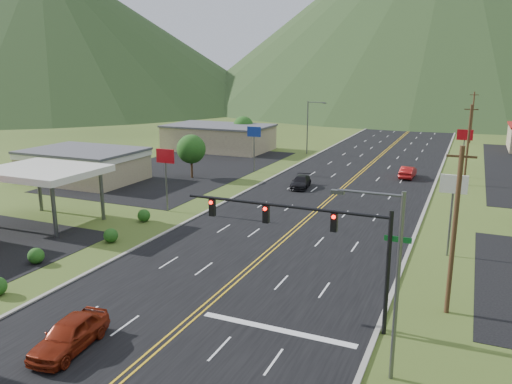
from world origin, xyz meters
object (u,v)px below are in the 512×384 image
at_px(streetlight_west, 309,124).
at_px(gas_canopy, 43,172).
at_px(car_dark_mid, 301,182).
at_px(streetlight_east, 391,274).
at_px(traffic_signal, 316,232).
at_px(car_red_far, 408,172).
at_px(car_red_near, 70,335).

height_order(streetlight_west, gas_canopy, streetlight_west).
height_order(gas_canopy, car_dark_mid, gas_canopy).
height_order(streetlight_east, streetlight_west, same).
bearing_deg(traffic_signal, car_red_far, 90.01).
bearing_deg(streetlight_east, gas_canopy, 160.12).
bearing_deg(car_dark_mid, gas_canopy, -133.84).
distance_m(streetlight_east, car_red_far, 46.82).
bearing_deg(gas_canopy, streetlight_west, 77.87).
relative_size(streetlight_east, car_red_near, 1.83).
height_order(car_red_near, car_red_far, car_red_near).
bearing_deg(streetlight_west, gas_canopy, -102.13).
bearing_deg(car_red_near, streetlight_east, 8.73).
xyz_separation_m(gas_canopy, car_red_far, (28.47, 34.38, -4.09)).
bearing_deg(streetlight_west, car_red_near, -83.19).
relative_size(traffic_signal, car_red_near, 2.66).
distance_m(gas_canopy, car_red_far, 44.82).
xyz_separation_m(car_red_near, car_red_far, (10.49, 50.49, -0.06)).
bearing_deg(streetlight_west, car_red_far, -36.89).
height_order(traffic_signal, gas_canopy, traffic_signal).
bearing_deg(gas_canopy, streetlight_east, -19.88).
bearing_deg(car_dark_mid, traffic_signal, -77.36).
bearing_deg(car_dark_mid, streetlight_west, 98.35).
bearing_deg(streetlight_west, streetlight_east, -69.14).
distance_m(gas_canopy, car_dark_mid, 29.17).
xyz_separation_m(streetlight_east, car_red_near, (-15.20, -4.11, -4.34)).
height_order(traffic_signal, car_red_far, traffic_signal).
height_order(gas_canopy, car_red_far, gas_canopy).
bearing_deg(streetlight_west, traffic_signal, -72.03).
relative_size(traffic_signal, streetlight_east, 1.46).
relative_size(car_dark_mid, car_red_far, 1.03).
relative_size(gas_canopy, car_red_far, 2.11).
relative_size(streetlight_west, car_red_far, 1.90).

